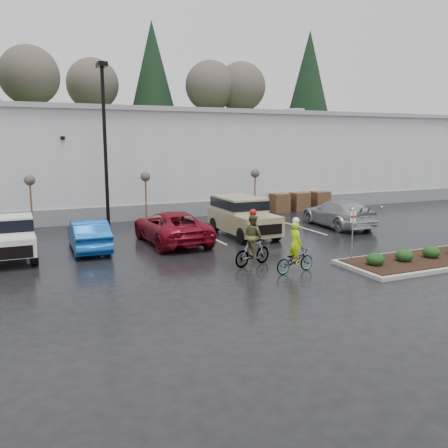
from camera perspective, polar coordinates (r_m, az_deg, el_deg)
name	(u,v)px	position (r m, az deg, el deg)	size (l,w,h in m)	color
ground	(274,274)	(18.25, 6.07, -6.04)	(120.00, 120.00, 0.00)	black
warehouse	(134,159)	(38.20, -10.76, 7.70)	(60.50, 15.50, 7.20)	silver
wooded_ridge	(90,158)	(60.82, -15.85, 7.64)	(80.00, 25.00, 6.00)	#26441C
lamppost	(104,129)	(27.58, -14.19, 11.04)	(0.50, 1.00, 9.22)	black
sapling_west	(30,183)	(28.25, -22.32, 4.55)	(0.60, 0.60, 3.20)	brown
sapling_mid	(145,179)	(29.18, -9.43, 5.31)	(0.60, 0.60, 3.20)	brown
sapling_east	(255,176)	(31.91, 3.76, 5.80)	(0.60, 0.60, 3.20)	brown
pallet_stack_a	(279,203)	(34.20, 6.65, 2.57)	(1.20, 1.20, 1.35)	brown
pallet_stack_b	(299,201)	(35.10, 9.04, 2.70)	(1.20, 1.20, 1.35)	brown
pallet_stack_c	(320,200)	(36.11, 11.44, 2.83)	(1.20, 1.20, 1.35)	brown
curb_island	(431,260)	(21.82, 23.60, -3.97)	(8.00, 3.00, 0.15)	gray
mulch_bed	(431,258)	(21.80, 23.62, -3.73)	(7.60, 2.60, 0.04)	black
shrub_a	(375,259)	(19.67, 17.74, -4.06)	(0.70, 0.70, 0.52)	#1A3312
shrub_b	(404,256)	(20.68, 20.85, -3.56)	(0.70, 0.70, 0.52)	#1A3312
shrub_c	(431,252)	(21.75, 23.66, -3.11)	(0.70, 0.70, 0.52)	#1A3312
fire_lane_sign	(353,230)	(20.22, 15.21, -0.67)	(0.30, 0.05, 2.20)	gray
pickup_white	(9,235)	(22.57, -24.44, -1.25)	(2.10, 5.20, 1.96)	silver
car_blue	(89,235)	(22.81, -15.98, -1.25)	(1.56, 4.48, 1.47)	#0D4394
car_red	(171,227)	(23.72, -6.36, -0.35)	(2.65, 5.75, 1.60)	maroon
suv_tan	(244,217)	(25.31, 2.36, 0.87)	(2.20, 5.10, 2.06)	tan
car_far_silver	(338,213)	(28.84, 13.58, 1.26)	(2.25, 5.54, 1.61)	#B2B5BA
cyclist_hivis	(295,255)	(18.48, 8.54, -3.74)	(1.85, 0.88, 2.15)	#3F3F44
cyclist_olive	(253,245)	(19.24, 3.46, -2.56)	(1.87, 0.99, 2.33)	#3F3F44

